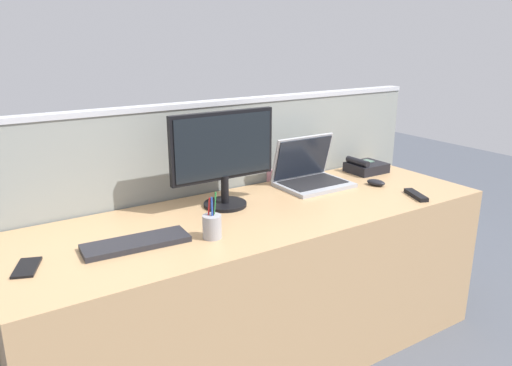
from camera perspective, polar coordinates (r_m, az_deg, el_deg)
The scene contains 11 objects.
ground_plane at distance 2.59m, azimuth 0.64°, elevation -19.07°, with size 10.00×10.00×0.00m, color #4C515B.
desk at distance 2.38m, azimuth 0.67°, elevation -11.76°, with size 2.22×0.74×0.75m, color tan.
cubicle_divider at distance 2.61m, azimuth -4.28°, elevation -3.64°, with size 2.55×0.07×1.21m.
desktop_monitor at distance 2.23m, azimuth -3.81°, elevation 3.54°, with size 0.52×0.20×0.44m.
laptop at distance 2.62m, azimuth 6.21°, elevation 1.12°, with size 0.36×0.28×0.26m.
desk_phone at distance 2.91m, azimuth 12.59°, elevation 1.84°, with size 0.20×0.18×0.09m.
keyboard_main at distance 1.93m, azimuth -13.74°, elevation -6.78°, with size 0.40×0.13×0.02m, color #232328.
computer_mouse_right_hand at distance 2.67m, azimuth 13.81°, elevation 0.04°, with size 0.06×0.10×0.03m, color black.
pen_cup at distance 1.93m, azimuth -5.12°, elevation -4.99°, with size 0.07×0.07×0.18m.
cell_phone_black_slab at distance 1.87m, azimuth -25.07°, elevation -8.88°, with size 0.07×0.15×0.01m, color black.
tv_remote at distance 2.54m, azimuth 18.08°, elevation -1.33°, with size 0.04×0.17×0.02m, color black.
Camera 1 is at (-1.16, -1.74, 1.52)m, focal length 34.46 mm.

